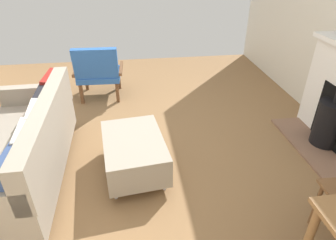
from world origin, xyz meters
TOP-DOWN VIEW (x-y plane):
  - ground_plane at (0.00, 0.00)m, footprint 5.20×5.95m
  - sofa at (0.88, 0.43)m, footprint 0.81×1.80m
  - ottoman at (-0.11, 0.46)m, footprint 0.65×0.88m
  - armchair_accent at (0.33, -1.26)m, footprint 0.70×0.62m

SIDE VIEW (x-z plane):
  - ground_plane at x=0.00m, z-range -0.01..0.00m
  - ottoman at x=-0.11m, z-range 0.04..0.43m
  - sofa at x=0.88m, z-range -0.04..0.77m
  - armchair_accent at x=0.33m, z-range 0.03..0.85m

